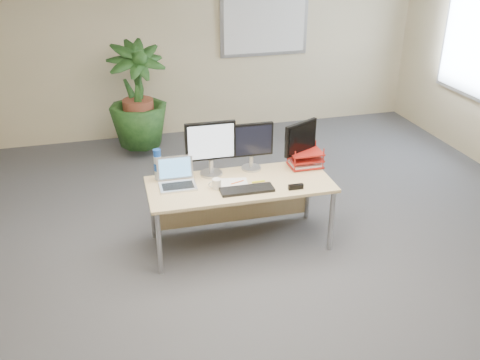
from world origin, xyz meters
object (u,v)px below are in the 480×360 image
object	(u,v)px
laptop	(177,178)
monitor_right	(251,143)
desk	(238,192)
floor_plant	(138,101)
monitor_left	(211,145)

from	to	relation	value
laptop	monitor_right	bearing A→B (deg)	10.81
monitor_right	desk	bearing A→B (deg)	-135.85
floor_plant	laptop	xyz separation A→B (m)	(0.13, -2.35, -0.03)
monitor_left	monitor_right	world-z (taller)	monitor_left
monitor_left	monitor_right	bearing A→B (deg)	3.18
monitor_left	floor_plant	bearing A→B (deg)	102.17
monitor_left	monitor_right	distance (m)	0.41
monitor_right	monitor_left	bearing A→B (deg)	-176.82
desk	monitor_right	size ratio (longest dim) A/B	3.68
floor_plant	laptop	bearing A→B (deg)	-86.93
desk	laptop	distance (m)	0.61
monitor_left	monitor_right	xyz separation A→B (m)	(0.41, 0.02, -0.03)
floor_plant	monitor_right	bearing A→B (deg)	-68.08
desk	monitor_left	bearing A→B (deg)	144.09
desk	floor_plant	size ratio (longest dim) A/B	1.15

